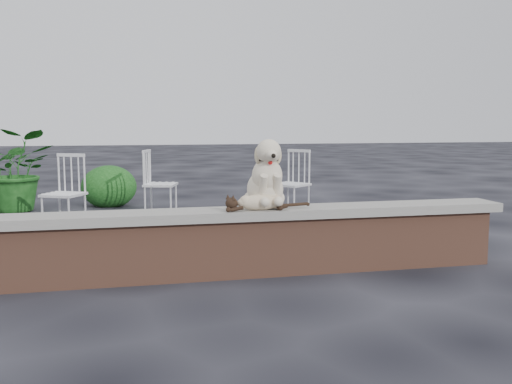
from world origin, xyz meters
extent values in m
plane|color=black|center=(0.00, 0.00, 0.00)|extent=(60.00, 60.00, 0.00)
cube|color=brown|center=(0.00, 0.00, 0.25)|extent=(6.00, 0.30, 0.50)
cube|color=slate|center=(0.00, 0.00, 0.54)|extent=(6.20, 0.40, 0.08)
imported|color=#113C11|center=(-1.85, 4.33, 0.61)|extent=(1.15, 1.01, 1.23)
ellipsoid|color=#113C11|center=(-0.54, 4.55, 0.31)|extent=(0.86, 0.79, 0.68)
camera|label=1|loc=(-0.29, -4.79, 1.32)|focal=40.34mm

